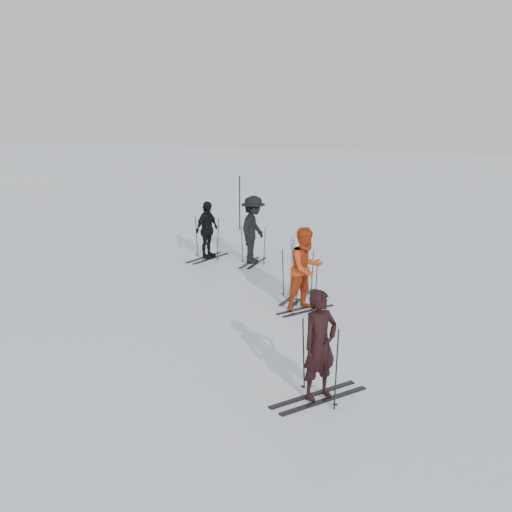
{
  "coord_description": "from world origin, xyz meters",
  "views": [
    {
      "loc": [
        5.97,
        -12.96,
        4.44
      ],
      "look_at": [
        0.0,
        1.0,
        1.0
      ],
      "focal_mm": 45.0,
      "sensor_mm": 36.0,
      "label": 1
    }
  ],
  "objects_px": {
    "skier_grey": "(298,267)",
    "piste_marker": "(240,203)",
    "skier_uphill_far": "(253,230)",
    "skier_uphill_left": "(207,231)",
    "skier_near_dark": "(320,346)",
    "skier_red": "(306,270)"
  },
  "relations": [
    {
      "from": "skier_grey",
      "to": "skier_uphill_left",
      "type": "height_order",
      "value": "skier_uphill_left"
    },
    {
      "from": "skier_uphill_left",
      "to": "skier_red",
      "type": "bearing_deg",
      "value": -121.28
    },
    {
      "from": "skier_near_dark",
      "to": "piste_marker",
      "type": "distance_m",
      "value": 14.84
    },
    {
      "from": "skier_uphill_far",
      "to": "skier_uphill_left",
      "type": "bearing_deg",
      "value": 85.69
    },
    {
      "from": "skier_red",
      "to": "skier_uphill_far",
      "type": "xyz_separation_m",
      "value": [
        -2.93,
        3.78,
        0.05
      ]
    },
    {
      "from": "skier_uphill_left",
      "to": "skier_grey",
      "type": "bearing_deg",
      "value": -117.4
    },
    {
      "from": "skier_red",
      "to": "piste_marker",
      "type": "height_order",
      "value": "piste_marker"
    },
    {
      "from": "skier_uphill_left",
      "to": "skier_uphill_far",
      "type": "height_order",
      "value": "skier_uphill_far"
    },
    {
      "from": "skier_grey",
      "to": "piste_marker",
      "type": "height_order",
      "value": "piste_marker"
    },
    {
      "from": "skier_grey",
      "to": "skier_uphill_far",
      "type": "xyz_separation_m",
      "value": [
        -2.43,
        2.91,
        0.24
      ]
    },
    {
      "from": "skier_red",
      "to": "skier_uphill_left",
      "type": "relative_size",
      "value": 1.08
    },
    {
      "from": "skier_near_dark",
      "to": "skier_grey",
      "type": "height_order",
      "value": "skier_near_dark"
    },
    {
      "from": "skier_grey",
      "to": "piste_marker",
      "type": "distance_m",
      "value": 9.29
    },
    {
      "from": "skier_red",
      "to": "skier_grey",
      "type": "height_order",
      "value": "skier_red"
    },
    {
      "from": "skier_uphill_far",
      "to": "piste_marker",
      "type": "bearing_deg",
      "value": 25.52
    },
    {
      "from": "piste_marker",
      "to": "skier_red",
      "type": "bearing_deg",
      "value": -57.06
    },
    {
      "from": "skier_near_dark",
      "to": "skier_grey",
      "type": "distance_m",
      "value": 5.61
    },
    {
      "from": "skier_near_dark",
      "to": "skier_uphill_left",
      "type": "relative_size",
      "value": 1.01
    },
    {
      "from": "skier_uphill_left",
      "to": "piste_marker",
      "type": "xyz_separation_m",
      "value": [
        -1.11,
        4.82,
        0.16
      ]
    },
    {
      "from": "skier_grey",
      "to": "skier_uphill_left",
      "type": "distance_m",
      "value": 4.95
    },
    {
      "from": "skier_uphill_far",
      "to": "piste_marker",
      "type": "relative_size",
      "value": 0.96
    },
    {
      "from": "skier_grey",
      "to": "skier_uphill_left",
      "type": "bearing_deg",
      "value": 53.89
    }
  ]
}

